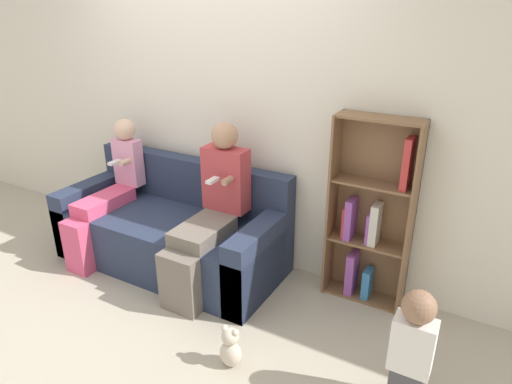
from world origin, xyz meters
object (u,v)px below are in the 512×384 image
(child_seated, at_px, (108,191))
(bookshelf, at_px, (372,216))
(couch, at_px, (172,232))
(adult_seated, at_px, (210,209))
(teddy_bear, at_px, (231,348))
(toddler_standing, at_px, (412,348))

(child_seated, xyz_separation_m, bookshelf, (2.18, 0.46, 0.08))
(couch, bearing_deg, adult_seated, -10.71)
(couch, relative_size, teddy_bear, 6.67)
(toddler_standing, bearing_deg, couch, 164.89)
(adult_seated, relative_size, teddy_bear, 4.40)
(couch, height_order, teddy_bear, couch)
(couch, distance_m, toddler_standing, 2.18)
(adult_seated, height_order, child_seated, adult_seated)
(child_seated, height_order, teddy_bear, child_seated)
(adult_seated, xyz_separation_m, bookshelf, (1.12, 0.43, 0.02))
(adult_seated, bearing_deg, teddy_bear, -48.76)
(couch, relative_size, child_seated, 1.65)
(toddler_standing, bearing_deg, child_seated, 170.50)
(couch, relative_size, toddler_standing, 2.54)
(adult_seated, bearing_deg, couch, 169.29)
(adult_seated, height_order, toddler_standing, adult_seated)
(toddler_standing, distance_m, teddy_bear, 1.07)
(child_seated, distance_m, bookshelf, 2.22)
(couch, height_order, child_seated, child_seated)
(couch, bearing_deg, teddy_bear, -35.99)
(bookshelf, bearing_deg, teddy_bear, -113.76)
(adult_seated, distance_m, bookshelf, 1.20)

